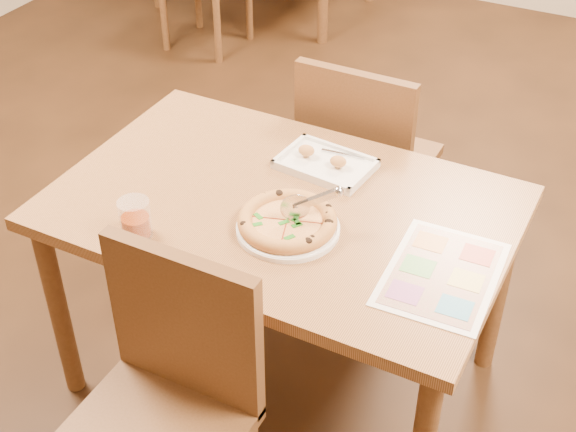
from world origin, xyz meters
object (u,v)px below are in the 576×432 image
at_px(chair_far, 362,148).
at_px(glass_tumbler, 135,220).
at_px(chair_near, 168,381).
at_px(pizza, 287,221).
at_px(pizza_cutter, 310,202).
at_px(plate, 288,228).
at_px(menu, 442,274).
at_px(dining_table, 282,226).
at_px(appetizer_tray, 325,164).

height_order(chair_far, glass_tumbler, chair_far).
height_order(chair_near, pizza, chair_near).
distance_m(pizza, pizza_cutter, 0.08).
height_order(chair_near, plate, chair_near).
xyz_separation_m(chair_near, menu, (0.51, 0.51, 0.16)).
bearing_deg(plate, pizza, 136.06).
bearing_deg(dining_table, menu, -10.02).
distance_m(appetizer_tray, glass_tumbler, 0.62).
bearing_deg(dining_table, glass_tumbler, -131.90).
height_order(dining_table, menu, menu).
bearing_deg(glass_tumbler, chair_near, -46.07).
relative_size(pizza, pizza_cutter, 1.97).
xyz_separation_m(chair_near, glass_tumbler, (-0.28, 0.29, 0.20)).
bearing_deg(dining_table, appetizer_tray, 81.43).
bearing_deg(pizza, pizza_cutter, 33.01).
xyz_separation_m(chair_far, appetizer_tray, (0.03, -0.38, 0.17)).
bearing_deg(dining_table, plate, -55.10).
distance_m(appetizer_tray, menu, 0.57).
bearing_deg(appetizer_tray, dining_table, -98.57).
relative_size(chair_near, menu, 1.23).
bearing_deg(pizza, dining_table, 124.41).
relative_size(pizza_cutter, glass_tumbler, 1.29).
height_order(dining_table, chair_near, chair_near).
height_order(chair_far, plate, chair_far).
bearing_deg(chair_near, menu, 45.21).
xyz_separation_m(chair_far, pizza_cutter, (0.12, -0.67, 0.24)).
xyz_separation_m(chair_far, glass_tumbler, (-0.28, -0.91, 0.20)).
distance_m(pizza_cutter, appetizer_tray, 0.31).
distance_m(chair_far, plate, 0.73).
distance_m(chair_far, menu, 0.87).
relative_size(chair_far, menu, 1.23).
xyz_separation_m(dining_table, menu, (0.51, -0.09, 0.09)).
bearing_deg(glass_tumbler, pizza, 30.32).
bearing_deg(chair_far, plate, 96.14).
distance_m(chair_near, appetizer_tray, 0.84).
relative_size(plate, pizza_cutter, 2.04).
bearing_deg(glass_tumbler, dining_table, 48.10).
height_order(chair_far, menu, chair_far).
bearing_deg(menu, chair_near, -134.79).
relative_size(chair_far, appetizer_tray, 1.60).
relative_size(dining_table, chair_far, 2.77).
distance_m(dining_table, appetizer_tray, 0.24).
bearing_deg(pizza_cutter, dining_table, 114.73).
bearing_deg(glass_tumbler, menu, 15.72).
bearing_deg(plate, dining_table, 124.90).
bearing_deg(appetizer_tray, pizza_cutter, -72.94).
bearing_deg(pizza_cutter, pizza, 178.59).
distance_m(chair_near, chair_far, 1.20).
relative_size(chair_far, glass_tumbler, 4.36).
relative_size(chair_near, appetizer_tray, 1.60).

